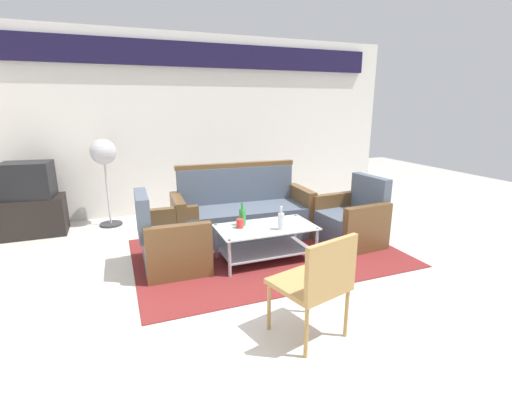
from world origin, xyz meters
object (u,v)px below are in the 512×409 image
Objects in this scene: bottle_green at (242,217)px; cup at (240,224)px; television at (28,180)px; bottle_clear at (281,221)px; couch at (242,214)px; wicker_chair at (317,279)px; armchair_left at (171,243)px; armchair_right at (351,222)px; pedestal_fan at (104,157)px; coffee_table at (266,238)px; tv_stand at (34,216)px.

cup is (-0.06, -0.08, -0.05)m from bottle_green.
bottle_clear is at bearing 147.92° from television.
bottle_clear is at bearing 98.67° from couch.
television is 4.20m from wicker_chair.
bottle_clear is at bearing 74.40° from armchair_left.
television is at bearing -136.85° from armchair_left.
bottle_clear is (-1.11, -0.25, 0.22)m from armchair_right.
pedestal_fan reaches higher than wicker_chair.
coffee_table is 1.31× the size of wicker_chair.
couch is 6.93× the size of bottle_clear.
pedestal_fan is (-1.65, 1.18, 0.70)m from couch.
coffee_table is at bearing -12.09° from cup.
television reaches higher than bottle_green.
wicker_chair is at bearing 133.67° from armchair_right.
tv_stand is at bearing -20.93° from couch.
bottle_green is 2.40m from pedestal_fan.
couch reaches higher than armchair_right.
tv_stand is (-2.72, 2.12, -0.25)m from bottle_clear.
cup reaches higher than coffee_table.
television reaches higher than couch.
armchair_left is 2.06m from pedestal_fan.
couch is 2.33m from wicker_chair.
armchair_left is 1.33× the size of television.
cup is 0.12× the size of wicker_chair.
armchair_right is 1.06× the size of tv_stand.
cup is 1.54m from wicker_chair.
tv_stand reaches higher than cup.
armchair_left is 2.43m from television.
wicker_chair reaches higher than coffee_table.
armchair_left is 3.22× the size of bottle_clear.
couch is 2.15m from pedestal_fan.
tv_stand is (-2.33, 1.90, -0.20)m from cup.
bottle_clear is (0.11, -0.16, 0.24)m from coffee_table.
pedestal_fan reaches higher than coffee_table.
tv_stand is 1.25× the size of television.
coffee_table is 0.35m from cup.
bottle_green is (-0.23, 0.14, 0.24)m from coffee_table.
bottle_clear is 1.36m from wicker_chair.
cup is 0.16× the size of television.
armchair_left is at bearing 176.45° from bottle_green.
pedestal_fan is at bearing -33.14° from couch.
cup is (0.74, -0.13, 0.17)m from armchair_left.
armchair_left is 3.23× the size of bottle_green.
couch is 2.29× the size of tv_stand.
pedestal_fan is 1.51× the size of wicker_chair.
armchair_right is 0.77× the size of coffee_table.
couch reaches higher than bottle_green.
couch reaches higher than tv_stand.
armchair_right is at bearing -33.69° from pedestal_fan.
pedestal_fan is (-0.62, 1.82, 0.73)m from armchair_left.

